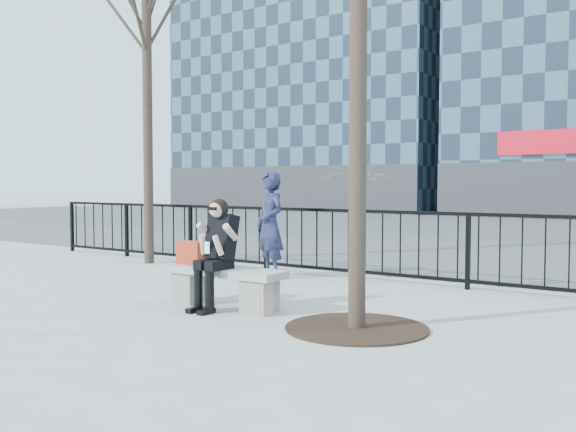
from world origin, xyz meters
The scene contains 12 objects.
ground centered at (0.00, 0.00, 0.00)m, with size 120.00×120.00×0.00m, color #979692.
street_surface centered at (0.00, 15.00, 0.00)m, with size 60.00×23.00×0.01m, color #474747.
railing centered at (0.00, 3.00, 0.55)m, with size 14.00×0.06×1.10m.
building_left centered at (-15.00, 27.00, 11.30)m, with size 16.20×10.20×22.60m.
tree_left centered at (-4.00, 2.50, 4.86)m, with size 2.80×2.80×6.50m.
tree_grate centered at (1.90, -0.10, 0.01)m, with size 1.50×1.50×0.02m, color black.
bench_main centered at (0.00, 0.00, 0.30)m, with size 1.65×0.46×0.49m.
seated_woman centered at (0.00, -0.16, 0.67)m, with size 0.50×0.64×1.34m.
handbag centered at (-0.57, 0.02, 0.64)m, with size 0.36×0.17×0.29m, color #B73316.
shopping_bag centered at (0.57, -0.07, 0.19)m, with size 0.41×0.15×0.39m, color tan.
standing_man centered at (-0.98, 2.28, 0.85)m, with size 0.62×0.41×1.70m, color black.
vendor_umbrella centered at (-2.38, 7.67, 0.95)m, with size 2.08×2.12×1.91m, color yellow.
Camera 1 is at (5.09, -5.94, 1.53)m, focal length 40.00 mm.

